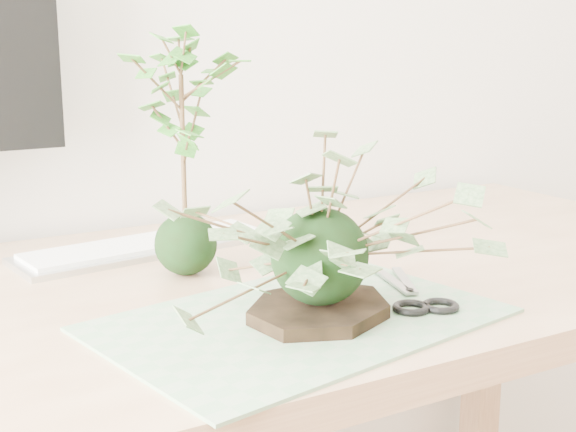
# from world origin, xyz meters

# --- Properties ---
(desk) EXTENTS (1.60, 0.70, 0.74)m
(desk) POSITION_xyz_m (-0.03, 1.23, 0.65)
(desk) COLOR tan
(desk) RESTS_ON ground_plane
(cutting_mat) EXTENTS (0.48, 0.37, 0.00)m
(cutting_mat) POSITION_xyz_m (-0.04, 1.05, 0.74)
(cutting_mat) COLOR #6A986D
(cutting_mat) RESTS_ON desk
(stone_dish) EXTENTS (0.25, 0.25, 0.01)m
(stone_dish) POSITION_xyz_m (-0.01, 1.05, 0.75)
(stone_dish) COLOR black
(stone_dish) RESTS_ON cutting_mat
(ivy_kokedama) EXTENTS (0.31, 0.31, 0.22)m
(ivy_kokedama) POSITION_xyz_m (-0.01, 1.05, 0.87)
(ivy_kokedama) COLOR black
(ivy_kokedama) RESTS_ON stone_dish
(maple_kokedama) EXTENTS (0.25, 0.25, 0.35)m
(maple_kokedama) POSITION_xyz_m (-0.08, 1.28, 0.98)
(maple_kokedama) COLOR black
(maple_kokedama) RESTS_ON desk
(keyboard) EXTENTS (0.40, 0.16, 0.02)m
(keyboard) POSITION_xyz_m (-0.08, 1.42, 0.75)
(keyboard) COLOR #B6B6B6
(keyboard) RESTS_ON desk
(scissors) EXTENTS (0.09, 0.18, 0.01)m
(scissors) POSITION_xyz_m (0.12, 1.02, 0.75)
(scissors) COLOR gray
(scissors) RESTS_ON cutting_mat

